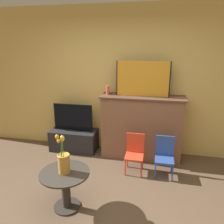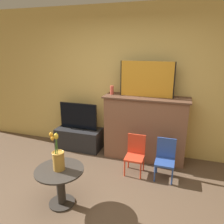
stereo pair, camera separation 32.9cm
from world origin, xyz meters
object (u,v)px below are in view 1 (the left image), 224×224
Objects in this scene: tv_monitor at (73,118)px; chair_red at (135,151)px; chair_blue at (164,154)px; painting at (143,79)px; vase_tulips at (64,161)px.

chair_red is (1.26, -0.52, -0.33)m from tv_monitor.
chair_blue is (0.47, -0.00, 0.00)m from chair_red.
painting reaches higher than tv_monitor.
vase_tulips is at bearing -116.74° from painting.
tv_monitor reaches higher than chair_blue.
chair_red is at bearing 54.55° from vase_tulips.
painting is 1.24m from chair_red.
vase_tulips reaches higher than chair_red.
chair_red is at bearing 179.54° from chair_blue.
chair_blue is at bearing 40.67° from vase_tulips.
painting reaches higher than vase_tulips.
chair_red and chair_blue have the same top height.
tv_monitor is at bearing 163.30° from chair_blue.
painting is 1.53m from tv_monitor.
chair_blue is at bearing -16.70° from tv_monitor.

